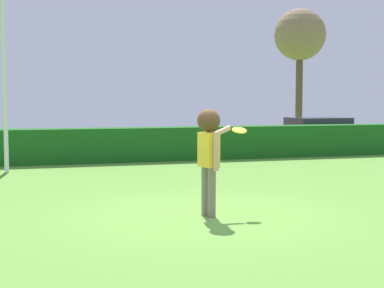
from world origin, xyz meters
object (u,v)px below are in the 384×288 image
Objects in this scene: frisbee at (239,130)px; birch_tree at (300,36)px; person at (209,146)px; parked_car_red at (318,132)px; lamppost at (3,40)px.

birch_tree is at bearing 59.76° from frisbee.
person reaches higher than frisbee.
lamppost is at bearing -161.01° from parked_car_red.
birch_tree is at bearing 32.15° from lamppost.
frisbee is 0.06× the size of parked_car_red.
birch_tree is at bearing 73.55° from parked_car_red.
lamppost is 14.98m from birch_tree.
person is at bearing -121.59° from birch_tree.
person is 17.89m from birch_tree.
parked_car_red is at bearing 53.79° from person.
person is 0.30× the size of birch_tree.
lamppost is at bearing 116.35° from person.
frisbee reaches higher than parked_car_red.
frisbee is at bearing -120.24° from birch_tree.
parked_car_red is (8.00, 10.92, -0.51)m from person.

